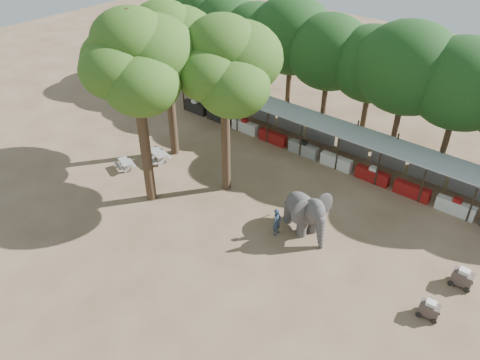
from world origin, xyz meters
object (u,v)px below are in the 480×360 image
Objects in this scene: picnic_table_far at (158,155)px; cart_front at (429,309)px; handler at (277,222)px; picnic_table_near at (125,164)px; elephant at (306,211)px; yard_tree_left at (166,44)px; yard_tree_back at (225,64)px; cart_back at (462,278)px; yard_tree_center at (135,60)px.

cart_front is at bearing 9.34° from picnic_table_far.
picnic_table_near is (-12.41, -1.17, -0.45)m from handler.
elephant is 12.45m from picnic_table_far.
picnic_table_near is at bearing 176.05° from cart_front.
picnic_table_near is (-0.90, -4.05, -7.77)m from yard_tree_left.
yard_tree_back is 9.62m from handler.
yard_tree_back is 11.08m from picnic_table_near.
elephant is 1.78m from handler.
handler is at bearing -167.17° from cart_back.
handler is at bearing 13.98° from yard_tree_center.
elephant reaches higher than cart_front.
handler is 1.06× the size of picnic_table_near.
cart_front is at bearing 12.57° from elephant.
cart_front reaches higher than picnic_table_near.
picnic_table_near is (-6.90, -3.05, -8.11)m from yard_tree_back.
picnic_table_far is (-12.41, -0.34, -0.85)m from elephant.
yard_tree_back is at bearing 43.91° from picnic_table_near.
yard_tree_left is 2.94× the size of elephant.
elephant is 13.74m from picnic_table_near.
cart_back is (9.74, 2.76, -0.34)m from handler.
cart_front is (8.11, -1.59, -0.91)m from elephant.
yard_tree_left is 8.81m from picnic_table_near.
yard_tree_left is at bearing 176.65° from cart_back.
yard_tree_center is 9.62m from picnic_table_far.
yard_tree_center is at bearing -59.04° from yard_tree_left.
handler is (11.50, -2.88, -7.32)m from yard_tree_left.
yard_tree_center is 11.15× the size of cart_front.
cart_back is at bearing -0.32° from yard_tree_left.
cart_back is at bearing 33.16° from elephant.
yard_tree_left reaches higher than picnic_table_far.
yard_tree_left reaches higher than elephant.
yard_tree_left is 9.58× the size of cart_back.
picnic_table_far is at bearing 80.48° from handler.
handler is at bearing 25.43° from picnic_table_near.
picnic_table_near is at bearing -156.14° from yard_tree_back.
cart_front is 3.09m from cart_back.
picnic_table_far is 1.71× the size of cart_back.
handler is 1.53× the size of cart_back.
handler is 1.63× the size of cart_front.
handler is 11.38m from picnic_table_far.
handler is 0.89× the size of picnic_table_far.
cart_back reaches higher than cart_front.
yard_tree_back is 17.23m from cart_back.
elephant is at bearing -4.96° from yard_tree_back.
handler is at bearing 7.91° from picnic_table_far.
yard_tree_back is at bearing 66.49° from handler.
picnic_table_near is 1.43× the size of cart_back.
picnic_table_near is 22.49m from cart_back.
cart_front is at bearing -8.36° from yard_tree_back.
handler reaches higher than picnic_table_far.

